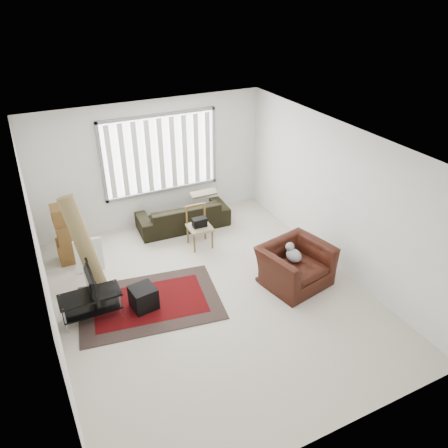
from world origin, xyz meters
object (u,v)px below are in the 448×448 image
object	(u,v)px
tv_stand	(91,301)
armchair	(295,263)
moving_boxes	(68,235)
sofa	(183,211)
side_chair	(199,225)

from	to	relation	value
tv_stand	armchair	size ratio (longest dim) A/B	0.72
moving_boxes	sofa	distance (m)	2.43
moving_boxes	armchair	xyz separation A→B (m)	(3.45, -2.52, -0.11)
tv_stand	sofa	world-z (taller)	sofa
sofa	tv_stand	bearing A→B (deg)	44.31
moving_boxes	armchair	world-z (taller)	moving_boxes
tv_stand	armchair	xyz separation A→B (m)	(3.44, -0.64, 0.08)
tv_stand	sofa	bearing A→B (deg)	41.44
tv_stand	sofa	size ratio (longest dim) A/B	0.48
side_chair	armchair	world-z (taller)	side_chair
moving_boxes	side_chair	world-z (taller)	moving_boxes
sofa	armchair	xyz separation A→B (m)	(1.04, -2.75, 0.05)
armchair	tv_stand	bearing A→B (deg)	157.77
sofa	moving_boxes	bearing A→B (deg)	8.43
moving_boxes	side_chair	size ratio (longest dim) A/B	1.36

